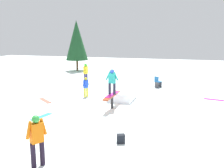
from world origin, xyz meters
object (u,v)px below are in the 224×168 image
bystander_orange (37,138)px  loose_snowboard_coral (45,101)px  bystander_yellow (86,72)px  loose_snowboard_cyan (41,117)px  rail_feature (112,97)px  loose_snowboard_magenta (215,100)px  pine_tree_near (77,40)px  backpack_on_snow (121,139)px  main_rider_on_rail (112,82)px  folding_chair (158,82)px  bystander_blue (86,86)px

bystander_orange → loose_snowboard_coral: bearing=-118.2°
bystander_yellow → loose_snowboard_cyan: bearing=18.5°
rail_feature → loose_snowboard_magenta: 6.76m
loose_snowboard_cyan → pine_tree_near: pine_tree_near is taller
loose_snowboard_coral → backpack_on_snow: bearing=0.1°
main_rider_on_rail → folding_chair: main_rider_on_rail is taller
loose_snowboard_magenta → loose_snowboard_coral: size_ratio=0.87×
main_rider_on_rail → loose_snowboard_cyan: (2.39, -2.98, -1.48)m
rail_feature → loose_snowboard_magenta: (-3.58, 5.69, -0.65)m
rail_feature → bystander_blue: bearing=-128.3°
loose_snowboard_coral → backpack_on_snow: (4.66, 6.02, 0.16)m
rail_feature → bystander_orange: bearing=-1.6°
bystander_blue → loose_snowboard_coral: size_ratio=0.89×
bystander_orange → folding_chair: bearing=-157.8°
rail_feature → loose_snowboard_coral: rail_feature is taller
bystander_blue → folding_chair: size_ratio=1.49×
rail_feature → backpack_on_snow: size_ratio=6.67×
loose_snowboard_coral → pine_tree_near: bearing=143.1°
bystander_yellow → loose_snowboard_cyan: bystander_yellow is taller
backpack_on_snow → bystander_blue: bearing=100.9°
bystander_yellow → loose_snowboard_magenta: 10.33m
loose_snowboard_cyan → loose_snowboard_coral: size_ratio=0.86×
bystander_orange → backpack_on_snow: (-2.37, 2.04, -0.76)m
bystander_blue → backpack_on_snow: size_ratio=3.85×
loose_snowboard_cyan → rail_feature: bearing=-38.3°
folding_chair → pine_tree_near: bearing=5.6°
backpack_on_snow → folding_chair: bearing=67.3°
loose_snowboard_magenta → backpack_on_snow: backpack_on_snow is taller
pine_tree_near → folding_chair: bearing=55.1°
bystander_blue → loose_snowboard_magenta: size_ratio=1.02×
rail_feature → bystander_yellow: bystander_yellow is taller
main_rider_on_rail → loose_snowboard_coral: size_ratio=1.06×
rail_feature → bystander_blue: (-2.04, -2.37, 0.08)m
folding_chair → pine_tree_near: 12.29m
bystander_yellow → pine_tree_near: (-6.71, -3.75, 2.48)m
bystander_blue → loose_snowboard_cyan: size_ratio=1.03×
bystander_orange → bystander_blue: (-8.65, -1.90, -0.20)m
bystander_yellow → bystander_blue: bearing=32.9°
loose_snowboard_coral → folding_chair: bearing=81.2°
loose_snowboard_magenta → loose_snowboard_coral: (3.16, -10.14, 0.00)m
main_rider_on_rail → folding_chair: 6.72m
loose_snowboard_cyan → backpack_on_snow: backpack_on_snow is taller
main_rider_on_rail → pine_tree_near: (-13.19, -7.93, 1.93)m
main_rider_on_rail → loose_snowboard_cyan: bearing=-47.2°
loose_snowboard_coral → backpack_on_snow: size_ratio=4.34×
rail_feature → bystander_orange: bystander_orange is taller
bystander_blue → folding_chair: 6.05m
bystander_blue → loose_snowboard_cyan: 4.53m
bystander_orange → loose_snowboard_cyan: bearing=-116.9°
folding_chair → bystander_orange: bearing=120.4°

